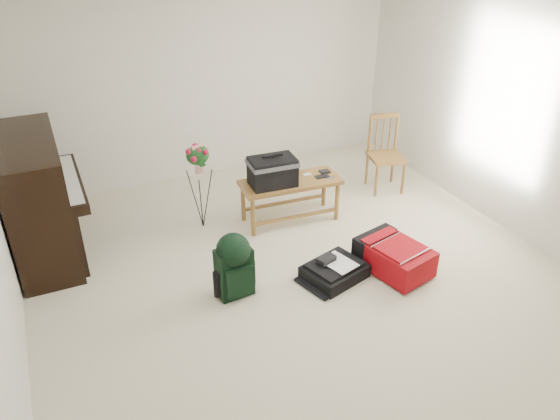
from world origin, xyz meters
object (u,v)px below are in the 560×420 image
dining_chair (385,155)px  piano (40,201)px  red_suitcase (391,254)px  green_backpack (234,263)px  black_duffel (334,270)px  flower_stand (200,187)px  bench (279,175)px

dining_chair → piano: bearing=-170.0°
red_suitcase → green_backpack: green_backpack is taller
black_duffel → dining_chair: bearing=27.1°
green_backpack → black_duffel: bearing=-14.4°
green_backpack → flower_stand: 1.32m
dining_chair → bench: bearing=-157.6°
red_suitcase → green_backpack: size_ratio=1.24×
flower_stand → bench: bearing=-31.7°
dining_chair → green_backpack: dining_chair is taller
green_backpack → flower_stand: (0.10, 1.31, 0.14)m
bench → black_duffel: 1.28m
dining_chair → red_suitcase: size_ratio=1.18×
bench → flower_stand: bearing=163.9°
green_backpack → dining_chair: bearing=22.1°
flower_stand → green_backpack: bearing=-106.0°
green_backpack → piano: bearing=130.5°
black_duffel → flower_stand: flower_stand is taller
piano → flower_stand: 1.62m
dining_chair → green_backpack: (-2.48, -1.26, -0.11)m
red_suitcase → green_backpack: bearing=157.3°
piano → red_suitcase: size_ratio=1.87×
dining_chair → black_duffel: (-1.52, -1.42, -0.38)m
piano → red_suitcase: (3.06, -1.75, -0.44)m
piano → bench: bearing=-11.3°
piano → dining_chair: (3.99, -0.23, -0.14)m
red_suitcase → flower_stand: size_ratio=0.79×
bench → green_backpack: (-0.91, -1.01, -0.25)m
green_backpack → flower_stand: bearing=80.7°
dining_chair → green_backpack: bearing=-139.8°
dining_chair → flower_stand: 2.38m
piano → green_backpack: size_ratio=2.32×
bench → piano: bearing=172.8°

